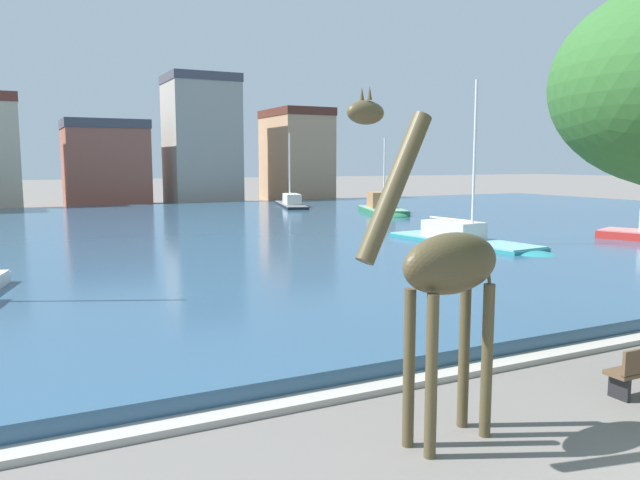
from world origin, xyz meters
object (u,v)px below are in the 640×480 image
at_px(giraffe_statue, 444,271).
at_px(sailboat_black, 290,205).
at_px(sailboat_teal, 471,243).
at_px(sailboat_green, 384,211).

xyz_separation_m(giraffe_statue, sailboat_black, (15.60, 40.76, -2.08)).
relative_size(giraffe_statue, sailboat_teal, 0.55).
xyz_separation_m(sailboat_black, sailboat_green, (2.85, -10.08, 0.12)).
height_order(sailboat_black, sailboat_green, sailboat_black).
height_order(sailboat_black, sailboat_teal, sailboat_teal).
distance_m(giraffe_statue, sailboat_green, 35.85).
bearing_deg(giraffe_statue, sailboat_green, 58.99).
relative_size(giraffe_statue, sailboat_green, 0.66).
height_order(giraffe_statue, sailboat_black, sailboat_black).
distance_m(giraffe_statue, sailboat_teal, 19.75).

